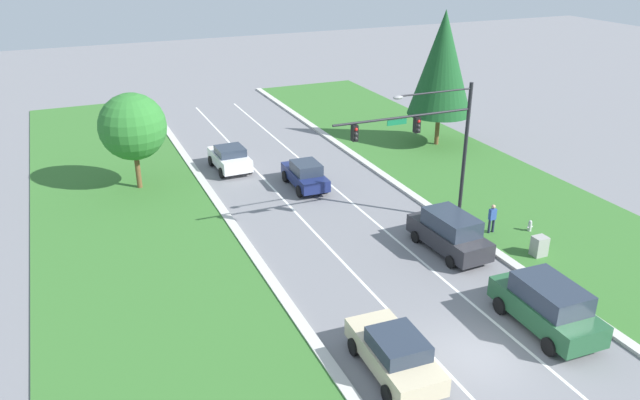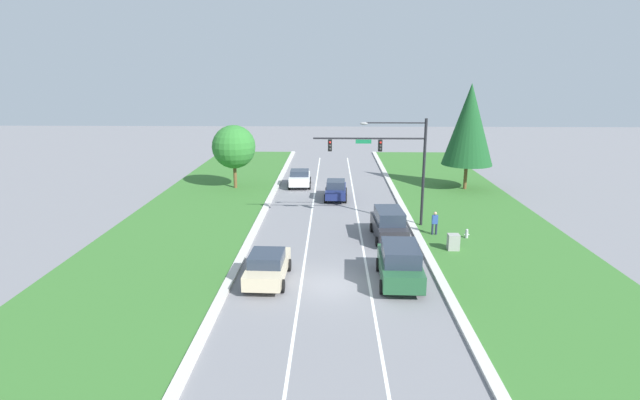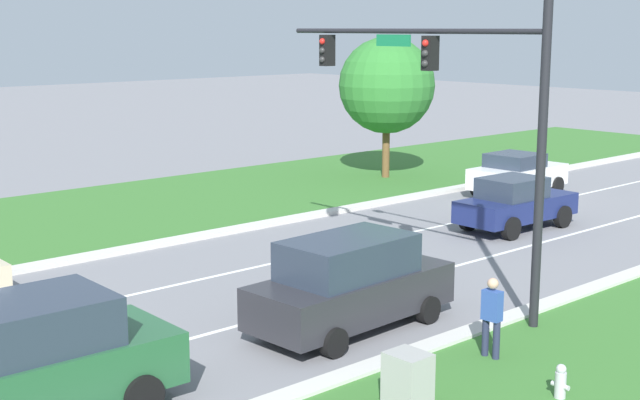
# 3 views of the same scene
# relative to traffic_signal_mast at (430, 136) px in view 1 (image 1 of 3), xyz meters

# --- Properties ---
(ground_plane) EXTENTS (160.00, 160.00, 0.00)m
(ground_plane) POSITION_rel_traffic_signal_mast_xyz_m (-4.02, -10.60, -5.20)
(ground_plane) COLOR slate
(curb_strip_right) EXTENTS (0.50, 90.00, 0.15)m
(curb_strip_right) POSITION_rel_traffic_signal_mast_xyz_m (1.63, -10.60, -5.12)
(curb_strip_right) COLOR beige
(curb_strip_right) RESTS_ON ground_plane
(curb_strip_left) EXTENTS (0.50, 90.00, 0.15)m
(curb_strip_left) POSITION_rel_traffic_signal_mast_xyz_m (-9.67, -10.60, -5.12)
(curb_strip_left) COLOR beige
(curb_strip_left) RESTS_ON ground_plane
(lane_stripe_inner_left) EXTENTS (0.14, 81.00, 0.01)m
(lane_stripe_inner_left) POSITION_rel_traffic_signal_mast_xyz_m (-5.82, -10.60, -5.19)
(lane_stripe_inner_left) COLOR white
(lane_stripe_inner_left) RESTS_ON ground_plane
(lane_stripe_inner_right) EXTENTS (0.14, 81.00, 0.01)m
(lane_stripe_inner_right) POSITION_rel_traffic_signal_mast_xyz_m (-2.22, -10.60, -5.19)
(lane_stripe_inner_right) COLOR white
(lane_stripe_inner_right) RESTS_ON ground_plane
(traffic_signal_mast) EXTENTS (7.93, 0.41, 7.77)m
(traffic_signal_mast) POSITION_rel_traffic_signal_mast_xyz_m (0.00, 0.00, 0.00)
(traffic_signal_mast) COLOR black
(traffic_signal_mast) RESTS_ON ground_plane
(white_sedan) EXTENTS (2.25, 4.16, 1.68)m
(white_sedan) POSITION_rel_traffic_signal_mast_xyz_m (-7.37, 12.76, -4.33)
(white_sedan) COLOR white
(white_sedan) RESTS_ON ground_plane
(charcoal_suv) EXTENTS (2.27, 4.90, 2.06)m
(charcoal_suv) POSITION_rel_traffic_signal_mast_xyz_m (-0.40, -2.94, -4.16)
(charcoal_suv) COLOR #28282D
(charcoal_suv) RESTS_ON ground_plane
(navy_sedan) EXTENTS (2.03, 4.42, 1.73)m
(navy_sedan) POSITION_rel_traffic_signal_mast_xyz_m (-3.87, 7.81, -4.32)
(navy_sedan) COLOR navy
(navy_sedan) RESTS_ON ground_plane
(champagne_sedan) EXTENTS (2.24, 4.67, 1.68)m
(champagne_sedan) POSITION_rel_traffic_signal_mast_xyz_m (-7.62, -10.16, -4.34)
(champagne_sedan) COLOR beige
(champagne_sedan) RESTS_ON ground_plane
(forest_suv) EXTENTS (2.38, 4.96, 2.11)m
(forest_suv) POSITION_rel_traffic_signal_mast_xyz_m (-0.61, -10.14, -4.11)
(forest_suv) COLOR #235633
(forest_suv) RESTS_ON ground_plane
(utility_cabinet) EXTENTS (0.70, 0.60, 1.09)m
(utility_cabinet) POSITION_rel_traffic_signal_mast_xyz_m (3.38, -5.22, -4.65)
(utility_cabinet) COLOR #9E9E99
(utility_cabinet) RESTS_ON ground_plane
(pedestrian) EXTENTS (0.40, 0.23, 1.69)m
(pedestrian) POSITION_rel_traffic_signal_mast_xyz_m (2.80, -2.19, -4.26)
(pedestrian) COLOR #232842
(pedestrian) RESTS_ON ground_plane
(fire_hydrant) EXTENTS (0.34, 0.20, 0.70)m
(fire_hydrant) POSITION_rel_traffic_signal_mast_xyz_m (4.83, -2.87, -4.85)
(fire_hydrant) COLOR #B7B7BC
(fire_hydrant) RESTS_ON ground_plane
(conifer_near_right_tree) EXTENTS (4.69, 4.69, 9.95)m
(conifer_near_right_tree) POSITION_rel_traffic_signal_mast_xyz_m (8.46, 11.83, 0.99)
(conifer_near_right_tree) COLOR brown
(conifer_near_right_tree) RESTS_ON ground_plane
(oak_near_left_tree) EXTENTS (4.10, 4.10, 6.09)m
(oak_near_left_tree) POSITION_rel_traffic_signal_mast_xyz_m (-13.52, 11.79, -1.17)
(oak_near_left_tree) COLOR brown
(oak_near_left_tree) RESTS_ON ground_plane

